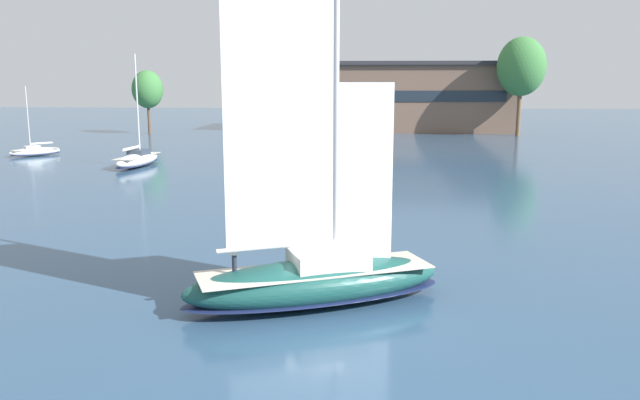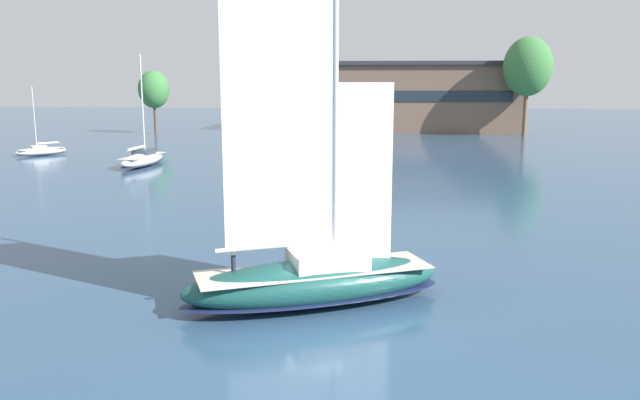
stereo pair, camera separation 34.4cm
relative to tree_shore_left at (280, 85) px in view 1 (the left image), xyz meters
The scene contains 8 objects.
ground_plane 94.35m from the tree_shore_left, 81.94° to the right, with size 400.00×400.00×0.00m, color #2D4C6B.
waterfront_building 22.34m from the tree_shore_left, 15.11° to the left, with size 45.33×19.02×13.07m.
tree_shore_left is the anchor object (origin of this frame).
tree_shore_center 43.40m from the tree_shore_left, ahead, with size 8.27×8.27×17.02m.
tree_shore_right 24.27m from the tree_shore_left, 164.34° to the right, with size 5.55×5.55×11.43m.
sailboat_main 94.24m from the tree_shore_left, 81.93° to the right, with size 11.90×7.38×15.85m.
sailboat_moored_near_marina 49.77m from the tree_shore_left, 122.97° to the right, with size 5.72×5.91×8.85m.
sailboat_moored_mid_channel 51.93m from the tree_shore_left, 101.17° to the right, with size 3.53×9.28×12.44m.
Camera 1 is at (1.81, -25.58, 9.46)m, focal length 35.00 mm.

